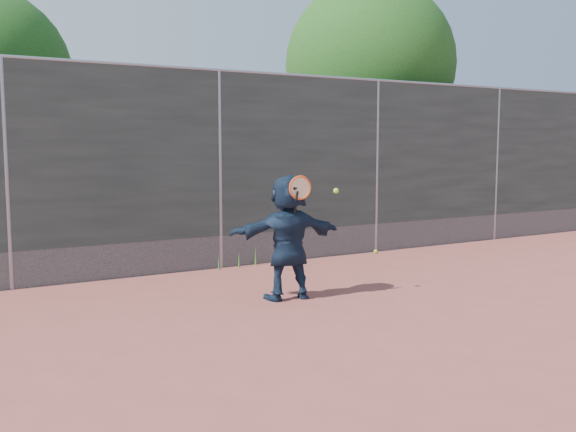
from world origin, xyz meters
TOP-DOWN VIEW (x-y plane):
  - ground at (0.00, 0.00)m, footprint 80.00×80.00m
  - player at (-0.12, 1.24)m, footprint 1.48×0.66m
  - ball_ground at (2.88, 3.33)m, footprint 0.07×0.07m
  - fence at (-0.00, 3.50)m, footprint 20.00×0.06m
  - swing_action at (-0.02, 1.04)m, footprint 0.66×0.18m
  - tree_right at (4.68, 5.75)m, footprint 3.78×3.60m
  - weed_clump at (0.29, 3.38)m, footprint 0.68×0.07m

SIDE VIEW (x-z plane):
  - ground at x=0.00m, z-range 0.00..0.00m
  - ball_ground at x=2.88m, z-range 0.00..0.07m
  - weed_clump at x=0.29m, z-range -0.02..0.28m
  - player at x=-0.12m, z-range 0.00..1.54m
  - swing_action at x=-0.02m, z-range 1.10..1.61m
  - fence at x=0.00m, z-range 0.07..3.09m
  - tree_right at x=4.68m, z-range 0.80..6.19m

